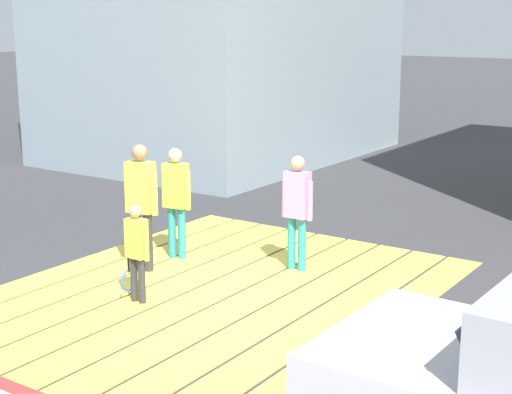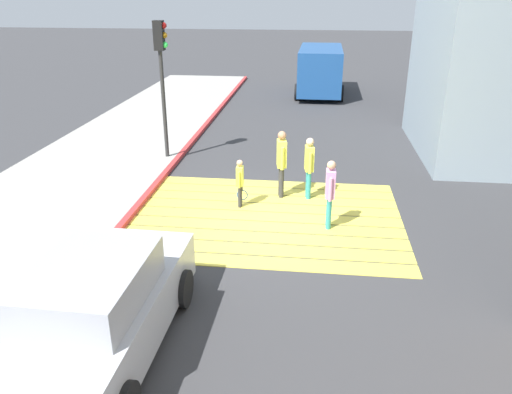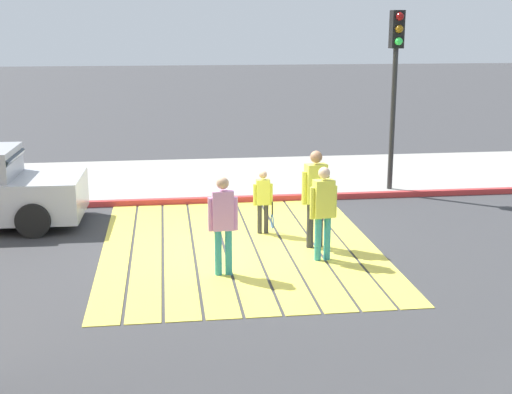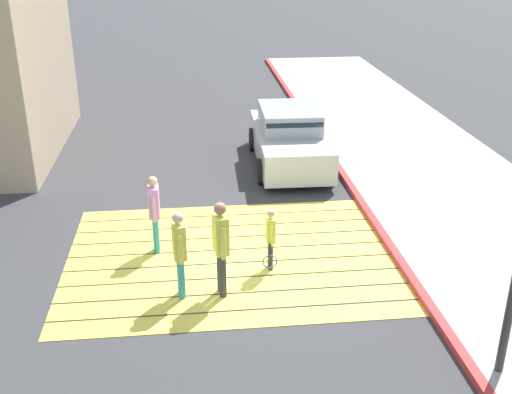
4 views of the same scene
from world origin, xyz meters
The scene contains 9 objects.
ground_plane centered at (0.00, 0.00, 0.00)m, with size 120.00×120.00×0.00m, color #38383A.
crosswalk_stripes centered at (0.00, 0.00, 0.01)m, with size 6.40×4.90×0.01m.
sidewalk_west centered at (-5.60, 0.00, 0.06)m, with size 4.80×40.00×0.12m, color #9E9B93.
curb_painted centered at (-3.25, 0.00, 0.07)m, with size 0.16×40.00×0.13m, color #BC3333.
car_parked_near_curb centered at (-2.00, -5.13, 0.73)m, with size 2.06×4.34×1.57m.
pedestrian_adult_lead centered at (1.45, -0.41, 0.94)m, with size 0.21×0.48×1.61m.
pedestrian_adult_trailing centered at (0.24, 1.35, 1.03)m, with size 0.28×0.51×1.77m.
pedestrian_adult_side centered at (0.95, 1.33, 0.95)m, with size 0.25×0.47×1.62m.
pedestrian_child_with_racket centered at (-0.73, 0.55, 0.69)m, with size 0.28×0.38×1.24m.
Camera 4 is at (0.67, 10.77, 5.93)m, focal length 43.28 mm.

